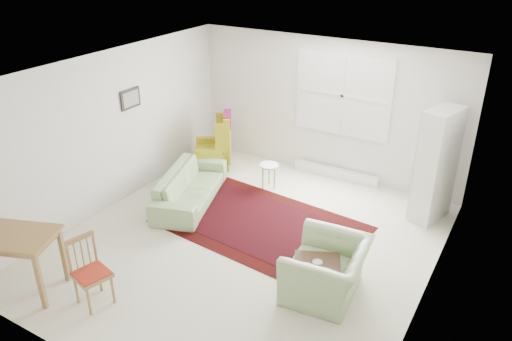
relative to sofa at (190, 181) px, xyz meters
The scene contains 10 objects.
room 1.75m from the sofa, 14.88° to the right, with size 5.04×5.54×2.51m.
rug 1.43m from the sofa, ahead, with size 3.03×1.95×0.03m, color black, non-canonical shape.
sofa is the anchor object (origin of this frame).
armchair 3.05m from the sofa, 19.49° to the right, with size 1.06×0.92×0.82m, color #89A56E.
wingback_chair 1.26m from the sofa, 108.00° to the left, with size 0.65×0.69×1.14m, color #B2A51B, non-canonical shape.
coffee_table 3.01m from the sofa, 21.81° to the right, with size 0.56×0.56×0.46m, color #3C2312, non-canonical shape.
stool 1.42m from the sofa, 51.72° to the left, with size 0.33×0.33×0.45m, color white, non-canonical shape.
cabinet 3.89m from the sofa, 23.27° to the left, with size 0.38×0.71×1.79m, color silver, non-canonical shape.
desk 3.00m from the sofa, 100.80° to the right, with size 1.29×0.65×0.82m, color olive, non-canonical shape.
desk_chair 2.67m from the sofa, 78.18° to the right, with size 0.38×0.38×0.88m, color olive, non-canonical shape.
Camera 1 is at (3.22, -5.15, 4.10)m, focal length 35.00 mm.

